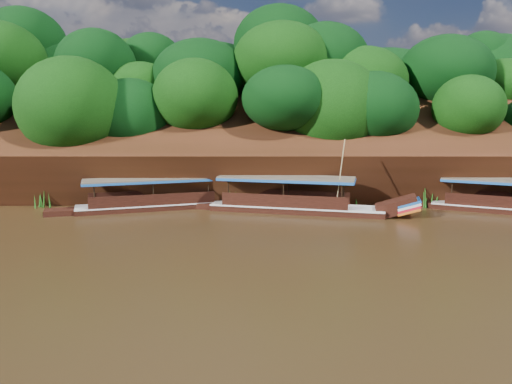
{
  "coord_description": "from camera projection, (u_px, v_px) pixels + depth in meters",
  "views": [
    {
      "loc": [
        -4.32,
        -25.22,
        6.89
      ],
      "look_at": [
        -4.33,
        7.0,
        1.5
      ],
      "focal_mm": 35.0,
      "sensor_mm": 36.0,
      "label": 1
    }
  ],
  "objects": [
    {
      "name": "reeds",
      "position": [
        282.0,
        194.0,
        35.32
      ],
      "size": [
        50.97,
        2.42,
        2.2
      ],
      "color": "#205C17",
      "rests_on": "ground"
    },
    {
      "name": "boat_1",
      "position": [
        307.0,
        205.0,
        33.44
      ],
      "size": [
        13.83,
        5.1,
        5.44
      ],
      "rotation": [
        0.0,
        0.0,
        -0.24
      ],
      "color": "black",
      "rests_on": "ground"
    },
    {
      "name": "riverbank",
      "position": [
        301.0,
        161.0,
        48.12
      ],
      "size": [
        120.0,
        30.06,
        19.4
      ],
      "color": "black",
      "rests_on": "ground"
    },
    {
      "name": "boat_2",
      "position": [
        173.0,
        201.0,
        34.98
      ],
      "size": [
        13.68,
        5.88,
        5.03
      ],
      "rotation": [
        0.0,
        0.0,
        0.31
      ],
      "color": "black",
      "rests_on": "ground"
    },
    {
      "name": "ground",
      "position": [
        339.0,
        242.0,
        26.01
      ],
      "size": [
        160.0,
        160.0,
        0.0
      ],
      "primitive_type": "plane",
      "color": "black",
      "rests_on": "ground"
    }
  ]
}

